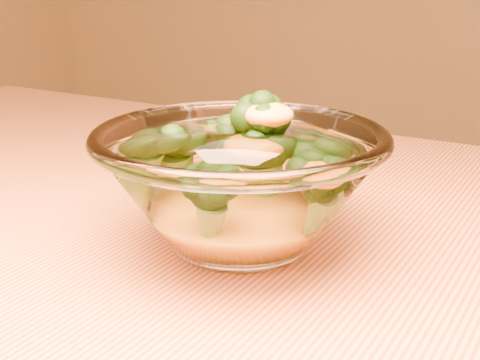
% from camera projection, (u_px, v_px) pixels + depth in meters
% --- Properties ---
extents(table, '(1.20, 0.80, 0.75)m').
position_uv_depth(table, '(146.00, 346.00, 0.55)').
color(table, '#C8763C').
rests_on(table, ground).
extents(glass_bowl, '(0.21, 0.21, 0.09)m').
position_uv_depth(glass_bowl, '(240.00, 186.00, 0.47)').
color(glass_bowl, white).
rests_on(glass_bowl, table).
extents(cheese_sauce, '(0.10, 0.10, 0.03)m').
position_uv_depth(cheese_sauce, '(240.00, 212.00, 0.48)').
color(cheese_sauce, orange).
rests_on(cheese_sauce, glass_bowl).
extents(broccoli_heap, '(0.16, 0.13, 0.08)m').
position_uv_depth(broccoli_heap, '(243.00, 162.00, 0.48)').
color(broccoli_heap, black).
rests_on(broccoli_heap, cheese_sauce).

